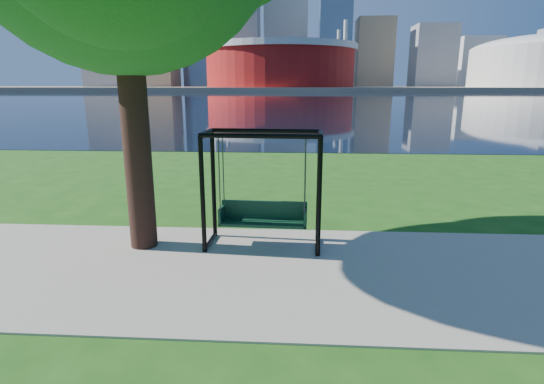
{
  "coord_description": "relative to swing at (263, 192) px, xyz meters",
  "views": [
    {
      "loc": [
        0.64,
        -6.86,
        2.94
      ],
      "look_at": [
        0.21,
        0.0,
        1.21
      ],
      "focal_mm": 28.0,
      "sensor_mm": 36.0,
      "label": 1
    }
  ],
  "objects": [
    {
      "name": "skyline",
      "position": [
        -4.27,
        318.77,
        34.84
      ],
      "size": [
        392.0,
        66.0,
        96.5
      ],
      "color": "gray",
      "rests_on": "far_bank"
    },
    {
      "name": "far_bank",
      "position": [
        -0.01,
        305.38,
        -0.05
      ],
      "size": [
        900.0,
        228.0,
        2.0
      ],
      "primitive_type": "cube",
      "color": "#937F60",
      "rests_on": "ground"
    },
    {
      "name": "path",
      "position": [
        -0.01,
        -1.12,
        -1.03
      ],
      "size": [
        120.0,
        4.0,
        0.03
      ],
      "primitive_type": "cube",
      "color": "#9E937F",
      "rests_on": "ground"
    },
    {
      "name": "ground",
      "position": [
        -0.01,
        -0.62,
        -1.05
      ],
      "size": [
        900.0,
        900.0,
        0.0
      ],
      "primitive_type": "plane",
      "color": "#1E5114",
      "rests_on": "ground"
    },
    {
      "name": "swing",
      "position": [
        0.0,
        0.0,
        0.0
      ],
      "size": [
        2.14,
        0.99,
        2.16
      ],
      "rotation": [
        0.0,
        0.0,
        -0.04
      ],
      "color": "black",
      "rests_on": "ground"
    },
    {
      "name": "stadium",
      "position": [
        -10.01,
        234.38,
        13.18
      ],
      "size": [
        83.0,
        83.0,
        32.0
      ],
      "color": "maroon",
      "rests_on": "far_bank"
    },
    {
      "name": "river",
      "position": [
        -0.01,
        101.38,
        -1.04
      ],
      "size": [
        900.0,
        180.0,
        0.02
      ],
      "primitive_type": "cube",
      "color": "black",
      "rests_on": "ground"
    }
  ]
}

